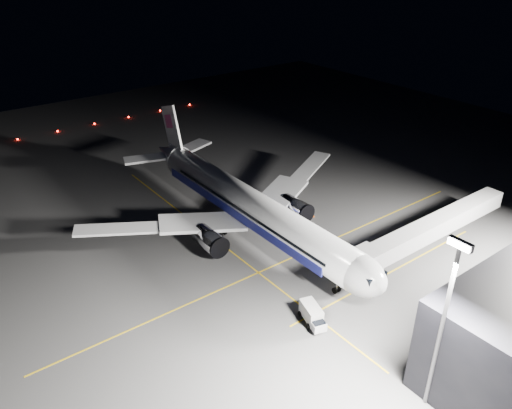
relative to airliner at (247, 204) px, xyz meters
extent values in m
plane|color=#4C4C4F|center=(1.08, 0.00, -5.16)|extent=(200.00, 200.00, 0.00)
cube|color=gold|center=(11.08, 0.00, -5.16)|extent=(0.25, 80.00, 0.01)
cube|color=gold|center=(1.08, -6.00, -5.16)|extent=(70.00, 0.25, 0.01)
cube|color=gold|center=(23.08, 10.00, -5.16)|extent=(0.25, 40.00, 0.01)
cylinder|color=silver|center=(1.08, 0.00, 0.14)|extent=(48.00, 5.60, 5.60)
ellipsoid|color=silver|center=(25.08, 0.00, 0.14)|extent=(8.96, 5.60, 5.60)
cube|color=black|center=(27.38, 0.00, 1.14)|extent=(2.20, 3.40, 0.90)
cone|color=silver|center=(-27.42, 0.00, 0.44)|extent=(9.00, 5.49, 5.49)
cube|color=navy|center=(0.08, 2.78, -0.76)|extent=(42.24, 0.25, 1.50)
cube|color=navy|center=(0.08, -2.78, -0.76)|extent=(42.24, 0.25, 1.50)
cube|color=silver|center=(-1.42, 8.00, -1.46)|extent=(11.36, 15.23, 1.53)
cube|color=silver|center=(-1.42, -8.00, -1.46)|extent=(11.36, 15.23, 1.53)
cube|color=silver|center=(-6.42, 20.50, -0.59)|extent=(8.57, 13.22, 1.31)
cube|color=silver|center=(-6.42, -20.50, -0.59)|extent=(8.57, 13.22, 1.31)
cube|color=silver|center=(-26.92, 5.20, 0.74)|extent=(6.20, 9.67, 0.45)
cube|color=silver|center=(-26.92, -5.20, 0.74)|extent=(6.20, 9.67, 0.45)
cube|color=white|center=(-25.12, 0.00, 6.34)|extent=(7.53, 0.40, 10.28)
cube|color=#E54E9D|center=(-25.92, 0.00, 7.74)|extent=(3.22, 0.55, 3.22)
cylinder|color=#B7B7BF|center=(2.28, 9.00, -2.61)|extent=(5.60, 3.40, 3.40)
cylinder|color=#B7B7BF|center=(2.28, -9.00, -2.61)|extent=(5.60, 3.40, 3.40)
cylinder|color=#9999A0|center=(21.58, 0.00, -3.91)|extent=(0.26, 0.26, 2.50)
cylinder|color=black|center=(21.58, 0.00, -4.71)|extent=(0.90, 0.70, 0.90)
cylinder|color=#9999A0|center=(-1.92, 4.30, -3.91)|extent=(0.26, 0.26, 2.50)
cylinder|color=#9999A0|center=(-1.92, -4.30, -3.91)|extent=(0.26, 0.26, 2.50)
cylinder|color=black|center=(-1.92, 4.30, -4.61)|extent=(1.10, 1.60, 1.10)
cylinder|color=black|center=(-1.92, -4.30, -4.61)|extent=(1.10, 1.60, 1.10)
cube|color=brown|center=(38.03, 14.00, -0.16)|extent=(0.15, 36.00, 3.00)
cube|color=#B2B2B7|center=(23.08, 20.05, -0.56)|extent=(3.00, 33.90, 2.80)
cube|color=#B2B2B7|center=(23.08, 4.20, -0.56)|extent=(3.60, 3.20, 3.40)
cylinder|color=#9999A0|center=(23.08, 4.20, -3.61)|extent=(0.70, 0.70, 3.10)
cylinder|color=black|center=(23.08, 3.30, -4.81)|extent=(0.70, 0.30, 0.70)
cylinder|color=black|center=(23.08, 5.10, -4.81)|extent=(0.70, 0.30, 0.70)
cylinder|color=#59595E|center=(41.08, -6.00, 4.84)|extent=(0.44, 0.44, 20.00)
cube|color=#59595E|center=(41.08, -6.00, 15.14)|extent=(2.40, 0.50, 0.80)
cube|color=white|center=(41.08, -6.35, 15.14)|extent=(2.20, 0.15, 0.60)
sphere|color=#FF140A|center=(-70.92, -20.00, -4.94)|extent=(0.44, 0.44, 0.44)
sphere|color=#FF140A|center=(-70.92, -10.00, -4.94)|extent=(0.44, 0.44, 0.44)
sphere|color=#FF140A|center=(-70.92, 0.00, -4.94)|extent=(0.44, 0.44, 0.44)
sphere|color=#FF140A|center=(-70.92, 10.00, -4.94)|extent=(0.44, 0.44, 0.44)
sphere|color=#FF140A|center=(-70.92, 20.00, -4.94)|extent=(0.44, 0.44, 0.44)
sphere|color=#FF140A|center=(-70.92, 30.00, -4.94)|extent=(0.44, 0.44, 0.44)
cube|color=silver|center=(23.80, -7.00, -3.72)|extent=(4.11, 2.87, 2.05)
cube|color=silver|center=(25.94, -7.65, -4.28)|extent=(1.94, 2.13, 1.12)
cube|color=black|center=(25.94, -7.65, -3.81)|extent=(1.53, 1.84, 0.47)
cylinder|color=black|center=(25.33, -6.44, -4.79)|extent=(0.78, 0.44, 0.75)
cylinder|color=black|center=(24.76, -8.31, -4.79)|extent=(0.78, 0.44, 0.75)
cylinder|color=black|center=(22.84, -5.68, -4.79)|extent=(0.78, 0.44, 0.75)
cylinder|color=black|center=(22.27, -7.55, -4.79)|extent=(0.78, 0.44, 0.75)
cube|color=black|center=(-8.19, 18.60, -4.51)|extent=(2.42, 1.94, 0.96)
cube|color=black|center=(-8.19, 18.60, -3.90)|extent=(1.12, 1.12, 0.52)
sphere|color=#FFF2CC|center=(-8.37, 17.81, -4.51)|extent=(0.23, 0.23, 0.23)
sphere|color=#FFF2CC|center=(-7.55, 18.11, -4.51)|extent=(0.23, 0.23, 0.23)
cylinder|color=black|center=(-7.70, 19.57, -4.90)|extent=(0.56, 0.36, 0.52)
cylinder|color=black|center=(-7.20, 18.17, -4.90)|extent=(0.56, 0.36, 0.52)
cylinder|color=black|center=(-9.18, 19.04, -4.90)|extent=(0.56, 0.36, 0.52)
cylinder|color=black|center=(-8.68, 17.64, -4.90)|extent=(0.56, 0.36, 0.52)
cone|color=#FE620A|center=(-5.15, 8.30, -4.86)|extent=(0.40, 0.40, 0.61)
cone|color=#FE620A|center=(-1.36, 8.57, -4.88)|extent=(0.38, 0.38, 0.57)
cone|color=#FE620A|center=(3.40, 12.49, -4.90)|extent=(0.35, 0.35, 0.52)
camera|label=1|loc=(60.28, -43.62, 39.24)|focal=35.00mm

